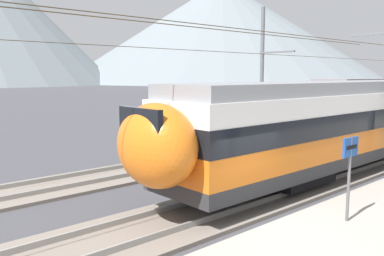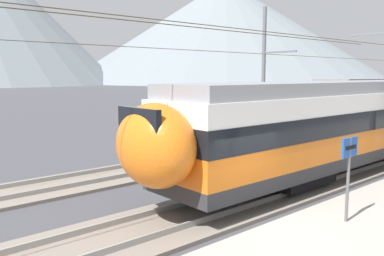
% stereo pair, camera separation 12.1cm
% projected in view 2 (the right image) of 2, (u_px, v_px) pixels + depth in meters
% --- Properties ---
extents(ground_plane, '(400.00, 400.00, 0.00)m').
position_uv_depth(ground_plane, '(242.00, 224.00, 11.27)').
color(ground_plane, '#424247').
extents(track_near, '(120.00, 3.00, 0.28)m').
position_uv_depth(track_near, '(211.00, 210.00, 12.19)').
color(track_near, slate).
rests_on(track_near, ground).
extents(track_far, '(120.00, 3.00, 0.28)m').
position_uv_depth(track_far, '(114.00, 176.00, 16.42)').
color(track_far, slate).
rests_on(track_far, ground).
extents(catenary_mast_far_side, '(39.60, 2.53, 8.29)m').
position_uv_depth(catenary_mast_far_side, '(265.00, 73.00, 25.38)').
color(catenary_mast_far_side, slate).
rests_on(catenary_mast_far_side, ground).
extents(platform_sign, '(0.70, 0.08, 2.21)m').
position_uv_depth(platform_sign, '(349.00, 160.00, 10.37)').
color(platform_sign, '#59595B').
rests_on(platform_sign, platform_slab).
extents(mountain_right_ridge, '(178.94, 178.94, 56.83)m').
position_uv_depth(mountain_right_ridge, '(225.00, 32.00, 231.21)').
color(mountain_right_ridge, slate).
rests_on(mountain_right_ridge, ground).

